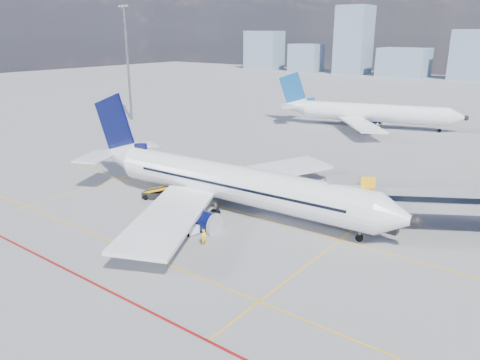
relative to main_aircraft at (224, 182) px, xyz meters
The scene contains 10 objects.
ground 8.63m from the main_aircraft, 84.38° to the right, with size 420.00×420.00×0.00m, color gray.
apron_markings 12.31m from the main_aircraft, 89.00° to the right, with size 90.00×35.12×0.01m.
jet_bridge 25.89m from the main_aircraft, 20.21° to the left, with size 23.55×15.78×6.30m.
floodlight_mast_nw 63.82m from the main_aircraft, 149.43° to the left, with size 3.20×0.61×25.45m.
main_aircraft is the anchor object (origin of this frame).
second_aircraft 56.57m from the main_aircraft, 96.51° to the left, with size 38.82×33.21×11.57m.
baggage_tug 8.23m from the main_aircraft, 79.92° to the right, with size 2.49×1.77×1.59m.
cargo_dolly 7.92m from the main_aircraft, 89.22° to the right, with size 3.77×2.61×1.90m.
belt_loader 8.66m from the main_aircraft, 164.02° to the right, with size 6.52×3.84×2.67m.
ramp_worker 10.59m from the main_aircraft, 61.68° to the right, with size 0.62×0.40×1.69m, color yellow.
Camera 1 is at (31.79, -31.84, 19.73)m, focal length 35.00 mm.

